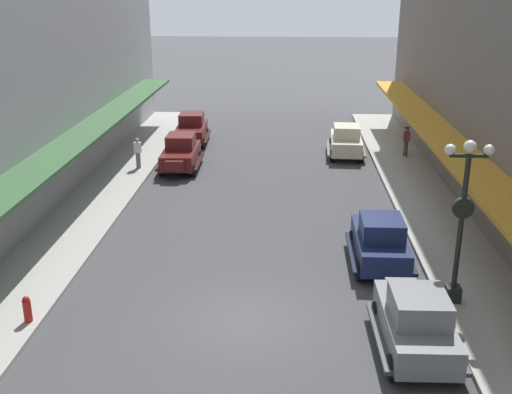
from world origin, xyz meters
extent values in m
plane|color=#424244|center=(0.00, 0.00, 0.00)|extent=(200.00, 200.00, 0.00)
cube|color=#A8A59E|center=(-7.50, 0.00, 0.07)|extent=(3.00, 60.00, 0.15)
cube|color=#A8A59E|center=(7.50, 0.00, 0.07)|extent=(3.00, 60.00, 0.15)
cube|color=#591919|center=(-4.55, 15.54, 0.74)|extent=(1.77, 3.93, 0.80)
cube|color=#591919|center=(-4.56, 15.79, 1.49)|extent=(1.47, 1.72, 0.70)
cube|color=#8C9EA8|center=(-4.56, 15.79, 1.49)|extent=(1.40, 1.69, 0.42)
cube|color=#591919|center=(-4.51, 13.41, 0.79)|extent=(0.94, 0.38, 0.52)
cube|color=black|center=(-3.60, 15.55, 0.42)|extent=(0.30, 3.51, 0.12)
cube|color=black|center=(-5.50, 15.52, 0.42)|extent=(0.30, 3.51, 0.12)
cylinder|color=black|center=(-3.72, 14.19, 0.34)|extent=(0.23, 0.68, 0.68)
cylinder|color=black|center=(-5.34, 14.16, 0.34)|extent=(0.23, 0.68, 0.68)
cylinder|color=black|center=(-3.77, 16.92, 0.34)|extent=(0.23, 0.68, 0.68)
cylinder|color=black|center=(-5.38, 16.89, 0.34)|extent=(0.23, 0.68, 0.68)
cube|color=#19234C|center=(4.51, 4.12, 0.74)|extent=(1.73, 3.91, 0.80)
cube|color=#19234C|center=(4.51, 3.87, 1.49)|extent=(1.45, 1.71, 0.70)
cube|color=#8C9EA8|center=(4.51, 3.87, 1.49)|extent=(1.38, 1.68, 0.42)
cube|color=#19234C|center=(4.53, 6.25, 0.79)|extent=(0.94, 0.37, 0.52)
cube|color=black|center=(3.56, 4.13, 0.42)|extent=(0.27, 3.51, 0.12)
cube|color=black|center=(5.46, 4.11, 0.42)|extent=(0.27, 3.51, 0.12)
cylinder|color=black|center=(3.71, 5.49, 0.34)|extent=(0.23, 0.68, 0.68)
cylinder|color=black|center=(5.33, 5.48, 0.34)|extent=(0.23, 0.68, 0.68)
cylinder|color=black|center=(3.69, 2.76, 0.34)|extent=(0.23, 0.68, 0.68)
cylinder|color=black|center=(5.31, 2.75, 0.34)|extent=(0.23, 0.68, 0.68)
cube|color=beige|center=(4.55, 18.69, 0.74)|extent=(1.88, 3.97, 0.80)
cube|color=beige|center=(4.54, 18.44, 1.49)|extent=(1.52, 1.76, 0.70)
cube|color=#8C9EA8|center=(4.54, 18.44, 1.49)|extent=(1.44, 1.73, 0.42)
cube|color=beige|center=(4.65, 20.82, 0.79)|extent=(0.95, 0.40, 0.52)
cube|color=#6D6856|center=(3.60, 18.73, 0.42)|extent=(0.40, 3.52, 0.12)
cube|color=#6D6856|center=(5.50, 18.64, 0.42)|extent=(0.40, 3.52, 0.12)
cylinder|color=black|center=(3.81, 20.09, 0.34)|extent=(0.25, 0.69, 0.68)
cylinder|color=black|center=(5.42, 20.01, 0.34)|extent=(0.25, 0.69, 0.68)
cylinder|color=black|center=(3.68, 17.36, 0.34)|extent=(0.25, 0.69, 0.68)
cylinder|color=black|center=(5.29, 17.29, 0.34)|extent=(0.25, 0.69, 0.68)
cube|color=#591919|center=(-4.82, 21.15, 0.74)|extent=(1.86, 3.97, 0.80)
cube|color=#591919|center=(-4.83, 21.40, 1.49)|extent=(1.51, 1.76, 0.70)
cube|color=#8C9EA8|center=(-4.83, 21.40, 1.49)|extent=(1.44, 1.72, 0.42)
cube|color=#591919|center=(-4.73, 19.02, 0.79)|extent=(0.95, 0.40, 0.52)
cube|color=black|center=(-3.87, 21.19, 0.42)|extent=(0.39, 3.52, 0.12)
cube|color=black|center=(-5.77, 21.11, 0.42)|extent=(0.39, 3.52, 0.12)
cylinder|color=black|center=(-3.96, 19.82, 0.34)|extent=(0.25, 0.69, 0.68)
cylinder|color=black|center=(-5.57, 19.75, 0.34)|extent=(0.25, 0.69, 0.68)
cylinder|color=black|center=(-4.07, 22.55, 0.34)|extent=(0.25, 0.69, 0.68)
cylinder|color=black|center=(-5.69, 22.48, 0.34)|extent=(0.25, 0.69, 0.68)
cube|color=slate|center=(4.71, -1.36, 0.74)|extent=(1.76, 3.93, 0.80)
cube|color=slate|center=(4.72, -1.61, 1.49)|extent=(1.47, 1.72, 0.70)
cube|color=#8C9EA8|center=(4.72, -1.61, 1.49)|extent=(1.39, 1.69, 0.42)
cube|color=slate|center=(4.68, 0.77, 0.79)|extent=(0.94, 0.37, 0.52)
cube|color=#393A3D|center=(3.76, -1.38, 0.42)|extent=(0.29, 3.51, 0.12)
cube|color=#393A3D|center=(5.66, -1.35, 0.42)|extent=(0.29, 3.51, 0.12)
cylinder|color=black|center=(3.89, -0.01, 0.34)|extent=(0.23, 0.68, 0.68)
cylinder|color=black|center=(5.50, 0.01, 0.34)|extent=(0.23, 0.68, 0.68)
cylinder|color=black|center=(3.93, -2.74, 0.34)|extent=(0.23, 0.68, 0.68)
cylinder|color=black|center=(5.54, -2.72, 0.34)|extent=(0.23, 0.68, 0.68)
cube|color=black|center=(6.40, 1.22, 0.40)|extent=(0.44, 0.44, 0.50)
cylinder|color=black|center=(6.40, 1.22, 2.75)|extent=(0.16, 0.16, 4.20)
cube|color=black|center=(6.40, 1.22, 4.85)|extent=(1.10, 0.10, 0.10)
sphere|color=white|center=(5.85, 1.22, 5.03)|extent=(0.32, 0.32, 0.32)
sphere|color=white|center=(6.95, 1.22, 5.03)|extent=(0.32, 0.32, 0.32)
sphere|color=white|center=(6.40, 1.22, 5.13)|extent=(0.36, 0.36, 0.36)
cylinder|color=black|center=(6.40, 1.22, 3.25)|extent=(0.64, 0.18, 0.64)
cylinder|color=silver|center=(6.40, 1.32, 3.25)|extent=(0.56, 0.02, 0.56)
cylinder|color=#B21E19|center=(-6.35, -0.68, 0.50)|extent=(0.24, 0.24, 0.70)
sphere|color=#B21E19|center=(-6.35, -0.68, 0.87)|extent=(0.20, 0.20, 0.20)
cylinder|color=slate|center=(-6.77, 15.09, 0.57)|extent=(0.24, 0.24, 0.85)
cube|color=white|center=(-6.77, 15.09, 1.28)|extent=(0.36, 0.22, 0.56)
sphere|color=tan|center=(-6.77, 15.09, 1.68)|extent=(0.22, 0.22, 0.22)
cylinder|color=#4C4238|center=(7.91, 18.27, 0.57)|extent=(0.24, 0.24, 0.85)
cube|color=maroon|center=(7.91, 18.27, 1.28)|extent=(0.36, 0.22, 0.56)
sphere|color=#9E7051|center=(7.91, 18.27, 1.68)|extent=(0.22, 0.22, 0.22)
cylinder|color=black|center=(7.91, 18.27, 1.80)|extent=(0.28, 0.28, 0.04)
camera|label=1|loc=(1.16, -16.23, 9.60)|focal=43.32mm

